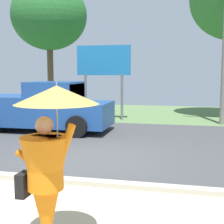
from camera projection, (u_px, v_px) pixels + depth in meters
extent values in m
cube|color=#424244|center=(107.00, 143.00, 10.46)|extent=(40.00, 8.00, 0.10)
cube|color=#5E7C4B|center=(140.00, 113.00, 18.21)|extent=(40.00, 8.00, 0.10)
cube|color=#B2AD9E|center=(61.00, 180.00, 6.57)|extent=(40.00, 0.24, 0.10)
cone|color=orange|center=(46.00, 195.00, 3.99)|extent=(0.60, 0.60, 1.45)
cylinder|color=orange|center=(45.00, 163.00, 3.94)|extent=(0.44, 0.44, 0.65)
sphere|color=tan|center=(44.00, 125.00, 3.89)|extent=(0.22, 0.22, 0.22)
cylinder|color=orange|center=(67.00, 142.00, 3.85)|extent=(0.24, 0.09, 0.45)
cylinder|color=orange|center=(26.00, 159.00, 4.02)|extent=(0.29, 0.08, 0.24)
cylinder|color=gray|center=(57.00, 123.00, 3.85)|extent=(0.02, 0.02, 0.75)
cone|color=gold|center=(57.00, 95.00, 3.81)|extent=(1.01, 1.01, 0.22)
cylinder|color=gray|center=(57.00, 85.00, 3.79)|extent=(0.02, 0.02, 0.10)
cube|color=black|center=(24.00, 150.00, 4.04)|extent=(0.02, 0.11, 0.16)
cube|color=black|center=(24.00, 184.00, 3.99)|extent=(0.12, 0.24, 0.30)
cube|color=#1E478C|center=(43.00, 113.00, 12.43)|extent=(5.20, 2.00, 0.90)
cube|color=#1E478C|center=(55.00, 94.00, 12.23)|extent=(1.80, 1.84, 0.90)
cube|color=#2D3842|center=(76.00, 94.00, 12.05)|extent=(0.10, 1.70, 0.77)
cube|color=#1E478C|center=(12.00, 98.00, 12.65)|extent=(2.40, 2.00, 0.20)
cylinder|color=black|center=(93.00, 119.00, 13.07)|extent=(0.76, 0.28, 0.76)
cylinder|color=black|center=(77.00, 126.00, 11.13)|extent=(0.76, 0.28, 0.76)
cylinder|color=black|center=(16.00, 116.00, 13.81)|extent=(0.76, 0.28, 0.76)
cylinder|color=slate|center=(86.00, 96.00, 15.70)|extent=(0.12, 0.12, 2.20)
cylinder|color=slate|center=(122.00, 96.00, 15.31)|extent=(0.12, 0.12, 2.20)
cube|color=#1E72B2|center=(103.00, 60.00, 15.30)|extent=(2.60, 0.10, 1.40)
cylinder|color=brown|center=(51.00, 75.00, 19.25)|extent=(0.36, 0.36, 4.13)
ellipsoid|color=#286B2D|center=(49.00, 15.00, 18.83)|extent=(4.39, 4.39, 3.99)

